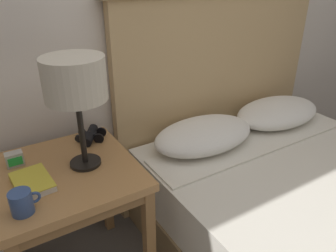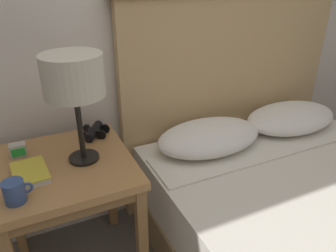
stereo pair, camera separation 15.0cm
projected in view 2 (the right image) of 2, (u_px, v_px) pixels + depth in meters
The scene contains 6 objects.
nightstand at pixel (65, 180), 1.44m from camera, with size 0.58×0.58×0.65m.
table_lamp at pixel (73, 78), 1.27m from camera, with size 0.24×0.24×0.46m.
book_on_nightstand at pixel (30, 173), 1.31m from camera, with size 0.14×0.20×0.03m.
binoculars_pair at pixel (94, 131), 1.62m from camera, with size 0.16×0.16×0.05m.
coffee_mug at pixel (15, 192), 1.16m from camera, with size 0.10×0.08×0.08m.
alarm_clock at pixel (18, 150), 1.44m from camera, with size 0.07×0.05×0.06m.
Camera 2 is at (-0.62, -0.62, 1.42)m, focal length 35.00 mm.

